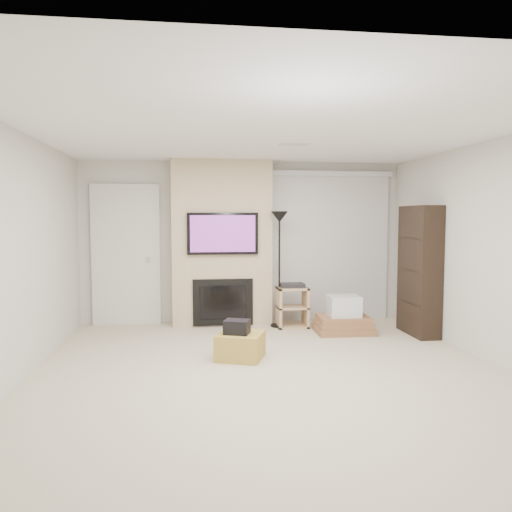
{
  "coord_description": "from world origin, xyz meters",
  "views": [
    {
      "loc": [
        -0.82,
        -5.06,
        1.64
      ],
      "look_at": [
        0.0,
        1.2,
        1.15
      ],
      "focal_mm": 35.0,
      "sensor_mm": 36.0,
      "label": 1
    }
  ],
  "objects": [
    {
      "name": "ottoman",
      "position": [
        -0.26,
        0.62,
        0.15
      ],
      "size": [
        0.64,
        0.64,
        0.3
      ],
      "primitive_type": "cube",
      "rotation": [
        0.0,
        0.0,
        -0.35
      ],
      "color": "#B5943C",
      "rests_on": "floor"
    },
    {
      "name": "av_stand",
      "position": [
        0.68,
        2.19,
        0.35
      ],
      "size": [
        0.45,
        0.38,
        0.66
      ],
      "color": "tan",
      "rests_on": "floor"
    },
    {
      "name": "bookshelf",
      "position": [
        2.34,
        1.5,
        0.9
      ],
      "size": [
        0.3,
        0.8,
        1.8
      ],
      "color": "black",
      "rests_on": "floor"
    },
    {
      "name": "wall_front",
      "position": [
        0.0,
        -2.75,
        1.25
      ],
      "size": [
        5.0,
        0.0,
        2.5
      ],
      "primitive_type": "cube",
      "rotation": [
        1.57,
        0.0,
        0.0
      ],
      "color": "silver",
      "rests_on": "ground"
    },
    {
      "name": "hvac_vent",
      "position": [
        0.4,
        0.8,
        2.5
      ],
      "size": [
        0.35,
        0.18,
        0.01
      ],
      "primitive_type": "cube",
      "color": "silver",
      "rests_on": "ceiling"
    },
    {
      "name": "entry_door",
      "position": [
        -1.8,
        2.71,
        1.05
      ],
      "size": [
        1.02,
        0.11,
        2.14
      ],
      "color": "silver",
      "rests_on": "floor"
    },
    {
      "name": "fireplace_wall",
      "position": [
        -0.35,
        2.54,
        1.24
      ],
      "size": [
        1.5,
        0.47,
        2.5
      ],
      "color": "#CEB68D",
      "rests_on": "floor"
    },
    {
      "name": "wall_left",
      "position": [
        -2.5,
        0.0,
        1.25
      ],
      "size": [
        0.0,
        5.5,
        2.5
      ],
      "primitive_type": "cube",
      "rotation": [
        1.57,
        0.0,
        1.57
      ],
      "color": "silver",
      "rests_on": "ground"
    },
    {
      "name": "black_bag",
      "position": [
        -0.3,
        0.59,
        0.38
      ],
      "size": [
        0.34,
        0.3,
        0.16
      ],
      "primitive_type": "cube",
      "rotation": [
        0.0,
        0.0,
        -0.35
      ],
      "color": "black",
      "rests_on": "ottoman"
    },
    {
      "name": "floor",
      "position": [
        0.0,
        0.0,
        0.0
      ],
      "size": [
        5.0,
        5.5,
        0.0
      ],
      "primitive_type": "cube",
      "color": "beige",
      "rests_on": "ground"
    },
    {
      "name": "box_stack",
      "position": [
        1.33,
        1.73,
        0.2
      ],
      "size": [
        0.81,
        0.62,
        0.53
      ],
      "color": "#936340",
      "rests_on": "floor"
    },
    {
      "name": "ceiling",
      "position": [
        0.0,
        0.0,
        2.5
      ],
      "size": [
        5.0,
        5.5,
        0.0
      ],
      "primitive_type": "cube",
      "color": "white",
      "rests_on": "wall_back"
    },
    {
      "name": "vertical_blinds",
      "position": [
        1.4,
        2.7,
        1.27
      ],
      "size": [
        1.98,
        0.1,
        2.37
      ],
      "color": "silver",
      "rests_on": "floor"
    },
    {
      "name": "wall_right",
      "position": [
        2.5,
        0.0,
        1.25
      ],
      "size": [
        0.0,
        5.5,
        2.5
      ],
      "primitive_type": "cube",
      "rotation": [
        1.57,
        0.0,
        1.57
      ],
      "color": "silver",
      "rests_on": "ground"
    },
    {
      "name": "floor_lamp",
      "position": [
        0.49,
        2.24,
        1.36
      ],
      "size": [
        0.26,
        0.26,
        1.73
      ],
      "color": "black",
      "rests_on": "floor"
    },
    {
      "name": "wall_back",
      "position": [
        0.0,
        2.75,
        1.25
      ],
      "size": [
        5.0,
        0.0,
        2.5
      ],
      "primitive_type": "cube",
      "rotation": [
        1.57,
        0.0,
        0.0
      ],
      "color": "silver",
      "rests_on": "ground"
    }
  ]
}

